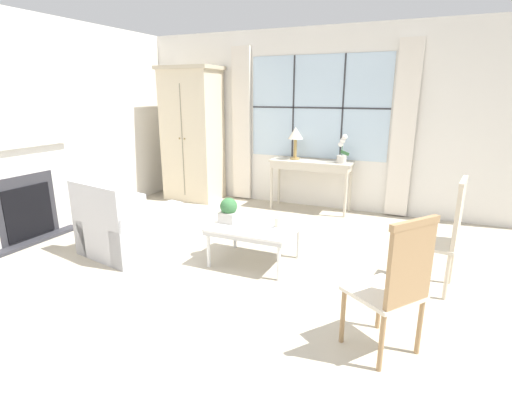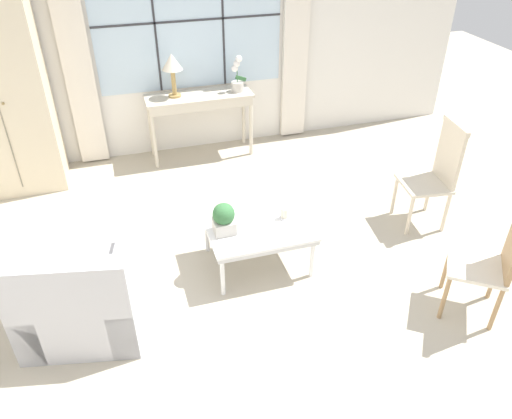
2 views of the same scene
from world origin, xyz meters
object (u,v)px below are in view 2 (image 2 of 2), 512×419
object	(u,v)px
armoire	(1,89)
console_table	(199,102)
potted_orchid	(237,78)
armchair_upholstered	(85,296)
table_lamp	(172,65)
side_chair_wooden	(437,170)
accent_chair_wooden	(496,255)
coffee_table	(258,228)
pillar_candle	(284,214)
potted_plant_small	(224,218)

from	to	relation	value
armoire	console_table	world-z (taller)	armoire
potted_orchid	armchair_upholstered	world-z (taller)	potted_orchid
table_lamp	side_chair_wooden	size ratio (longest dim) A/B	0.47
side_chair_wooden	accent_chair_wooden	bearing A→B (deg)	-103.88
coffee_table	armchair_upholstered	bearing A→B (deg)	-168.18
potted_orchid	accent_chair_wooden	xyz separation A→B (m)	(1.13, -3.37, -0.39)
coffee_table	accent_chair_wooden	bearing A→B (deg)	-35.38
armchair_upholstered	pillar_candle	size ratio (longest dim) A/B	8.92
armchair_upholstered	potted_plant_small	distance (m)	1.27
table_lamp	accent_chair_wooden	xyz separation A→B (m)	(1.89, -3.41, -0.60)
console_table	coffee_table	size ratio (longest dim) A/B	1.41
coffee_table	console_table	bearing A→B (deg)	91.20
armchair_upholstered	table_lamp	bearing A→B (deg)	65.82
potted_plant_small	pillar_candle	size ratio (longest dim) A/B	2.33
armoire	console_table	xyz separation A→B (m)	(2.11, 0.10, -0.42)
side_chair_wooden	coffee_table	distance (m)	1.89
side_chair_wooden	accent_chair_wooden	distance (m)	1.29
table_lamp	coffee_table	size ratio (longest dim) A/B	0.56
potted_orchid	side_chair_wooden	size ratio (longest dim) A/B	0.39
console_table	potted_orchid	xyz separation A→B (m)	(0.48, -0.02, 0.26)
accent_chair_wooden	console_table	bearing A→B (deg)	115.47
console_table	accent_chair_wooden	xyz separation A→B (m)	(1.61, -3.38, -0.13)
pillar_candle	armchair_upholstered	bearing A→B (deg)	-169.11
console_table	armoire	bearing A→B (deg)	-177.26
table_lamp	armchair_upholstered	bearing A→B (deg)	-114.18
accent_chair_wooden	coffee_table	bearing A→B (deg)	144.62
coffee_table	pillar_candle	bearing A→B (deg)	5.30
potted_plant_small	pillar_candle	world-z (taller)	potted_plant_small
potted_orchid	pillar_candle	xyz separation A→B (m)	(-0.18, -2.23, -0.48)
table_lamp	accent_chair_wooden	size ratio (longest dim) A/B	0.48
console_table	armchair_upholstered	world-z (taller)	armchair_upholstered
armoire	armchair_upholstered	xyz separation A→B (m)	(0.65, -2.49, -0.85)
accent_chair_wooden	coffee_table	size ratio (longest dim) A/B	1.15
potted_orchid	table_lamp	bearing A→B (deg)	176.49
table_lamp	armchair_upholstered	distance (m)	3.01
coffee_table	potted_plant_small	bearing A→B (deg)	-177.10
console_table	table_lamp	world-z (taller)	table_lamp
coffee_table	potted_plant_small	xyz separation A→B (m)	(-0.31, -0.02, 0.18)
armoire	accent_chair_wooden	bearing A→B (deg)	-41.42
console_table	potted_orchid	distance (m)	0.54
armchair_upholstered	pillar_candle	xyz separation A→B (m)	(1.76, 0.34, 0.20)
armoire	side_chair_wooden	world-z (taller)	armoire
table_lamp	side_chair_wooden	bearing A→B (deg)	-44.50
console_table	potted_plant_small	xyz separation A→B (m)	(-0.26, -2.29, -0.13)
potted_plant_small	pillar_candle	distance (m)	0.57
table_lamp	potted_plant_small	distance (m)	2.40
console_table	table_lamp	bearing A→B (deg)	173.70
armchair_upholstered	coffee_table	bearing A→B (deg)	11.82
armchair_upholstered	side_chair_wooden	xyz separation A→B (m)	(3.38, 0.45, 0.32)
armoire	table_lamp	distance (m)	1.83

